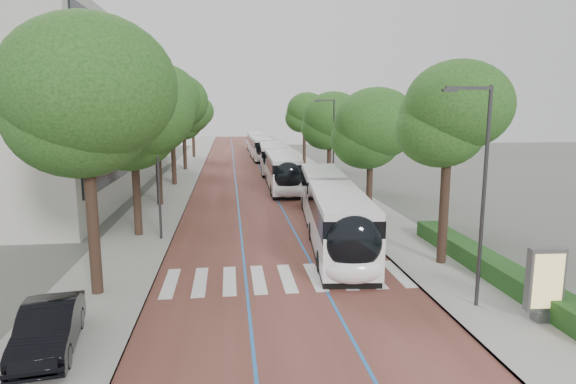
{
  "coord_description": "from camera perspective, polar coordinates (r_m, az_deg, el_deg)",
  "views": [
    {
      "loc": [
        -2.21,
        -18.91,
        7.32
      ],
      "look_at": [
        1.25,
        9.23,
        2.4
      ],
      "focal_mm": 30.0,
      "sensor_mm": 36.0,
      "label": 1
    }
  ],
  "objects": [
    {
      "name": "lane_line_right",
      "position": [
        59.48,
        -3.29,
        2.78
      ],
      "size": [
        0.12,
        126.0,
        0.01
      ],
      "primitive_type": "cube",
      "color": "#2364AF",
      "rests_on": "road"
    },
    {
      "name": "ground",
      "position": [
        20.4,
        -0.33,
        -11.19
      ],
      "size": [
        160.0,
        160.0,
        0.0
      ],
      "primitive_type": "plane",
      "color": "#51544C",
      "rests_on": "ground"
    },
    {
      "name": "ad_panel",
      "position": [
        18.77,
        28.15,
        -9.52
      ],
      "size": [
        1.26,
        0.51,
        2.58
      ],
      "rotation": [
        0.0,
        0.0,
        -0.06
      ],
      "color": "#59595B",
      "rests_on": "sidewalk_right"
    },
    {
      "name": "lamp_post_left",
      "position": [
        27.38,
        -15.15,
        2.79
      ],
      "size": [
        0.14,
        0.14,
        8.0
      ],
      "primitive_type": "cylinder",
      "color": "#303133",
      "rests_on": "sidewalk_left"
    },
    {
      "name": "bus_queued_3",
      "position": [
        83.32,
        -3.84,
        5.9
      ],
      "size": [
        2.67,
        12.43,
        3.2
      ],
      "rotation": [
        0.0,
        0.0,
        0.01
      ],
      "color": "white",
      "rests_on": "ground"
    },
    {
      "name": "bus_queued_2",
      "position": [
        69.82,
        -3.23,
        5.15
      ],
      "size": [
        2.77,
        12.45,
        3.2
      ],
      "rotation": [
        0.0,
        0.0,
        0.02
      ],
      "color": "white",
      "rests_on": "ground"
    },
    {
      "name": "kerb_left",
      "position": [
        59.45,
        -10.24,
        2.67
      ],
      "size": [
        0.2,
        140.0,
        0.14
      ],
      "primitive_type": "cube",
      "color": "gray",
      "rests_on": "ground"
    },
    {
      "name": "lead_bus",
      "position": [
        27.75,
        5.09,
        -2.03
      ],
      "size": [
        4.3,
        18.55,
        3.2
      ],
      "rotation": [
        0.0,
        0.0,
        -0.1
      ],
      "color": "black",
      "rests_on": "ground"
    },
    {
      "name": "bus_queued_0",
      "position": [
        43.8,
        -0.68,
        2.37
      ],
      "size": [
        2.81,
        12.45,
        3.2
      ],
      "rotation": [
        0.0,
        0.0,
        -0.02
      ],
      "color": "white",
      "rests_on": "ground"
    },
    {
      "name": "trees_left",
      "position": [
        42.57,
        -14.33,
        9.02
      ],
      "size": [
        6.36,
        61.05,
        10.18
      ],
      "color": "black",
      "rests_on": "ground"
    },
    {
      "name": "streetlight_near",
      "position": [
        18.37,
        21.8,
        1.31
      ],
      "size": [
        1.82,
        0.2,
        8.0
      ],
      "color": "#303133",
      "rests_on": "sidewalk_right"
    },
    {
      "name": "office_building",
      "position": [
        49.99,
        -27.53,
        8.38
      ],
      "size": [
        18.11,
        40.0,
        14.0
      ],
      "color": "#9E9B93",
      "rests_on": "ground"
    },
    {
      "name": "sidewalk_left",
      "position": [
        59.59,
        -12.06,
        2.63
      ],
      "size": [
        4.0,
        140.0,
        0.12
      ],
      "primitive_type": "cube",
      "color": "#989690",
      "rests_on": "ground"
    },
    {
      "name": "road",
      "position": [
        59.4,
        -4.83,
        2.74
      ],
      "size": [
        11.0,
        140.0,
        0.02
      ],
      "primitive_type": "cube",
      "color": "#572F27",
      "rests_on": "ground"
    },
    {
      "name": "trees_right",
      "position": [
        43.02,
        6.38,
        8.2
      ],
      "size": [
        5.89,
        47.01,
        8.9
      ],
      "color": "black",
      "rests_on": "ground"
    },
    {
      "name": "hedge",
      "position": [
        23.06,
        22.99,
        -8.12
      ],
      "size": [
        1.2,
        14.0,
        0.8
      ],
      "primitive_type": "cube",
      "color": "#184519",
      "rests_on": "sidewalk_right"
    },
    {
      "name": "sidewalk_right",
      "position": [
        60.15,
        2.34,
        2.9
      ],
      "size": [
        4.0,
        140.0,
        0.12
      ],
      "primitive_type": "cube",
      "color": "#989690",
      "rests_on": "ground"
    },
    {
      "name": "zebra_crossing",
      "position": [
        21.34,
        -0.11,
        -10.15
      ],
      "size": [
        10.55,
        3.6,
        0.01
      ],
      "color": "silver",
      "rests_on": "ground"
    },
    {
      "name": "bus_queued_1",
      "position": [
        56.35,
        -1.96,
        4.04
      ],
      "size": [
        3.08,
        12.5,
        3.2
      ],
      "rotation": [
        0.0,
        0.0,
        -0.05
      ],
      "color": "white",
      "rests_on": "ground"
    },
    {
      "name": "lane_line_left",
      "position": [
        59.36,
        -6.37,
        2.72
      ],
      "size": [
        0.12,
        126.0,
        0.01
      ],
      "primitive_type": "cube",
      "color": "#2364AF",
      "rests_on": "road"
    },
    {
      "name": "kerb_right",
      "position": [
        59.87,
        0.54,
        2.88
      ],
      "size": [
        0.2,
        140.0,
        0.14
      ],
      "primitive_type": "cube",
      "color": "gray",
      "rests_on": "ground"
    },
    {
      "name": "parked_car",
      "position": [
        16.6,
        -26.49,
        -14.22
      ],
      "size": [
        2.18,
        4.56,
        1.44
      ],
      "primitive_type": "imported",
      "rotation": [
        0.0,
        0.0,
        0.15
      ],
      "color": "black",
      "rests_on": "sidewalk_left"
    },
    {
      "name": "streetlight_far",
      "position": [
        41.93,
        5.19,
        6.38
      ],
      "size": [
        1.82,
        0.2,
        8.0
      ],
      "color": "#303133",
      "rests_on": "sidewalk_right"
    }
  ]
}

